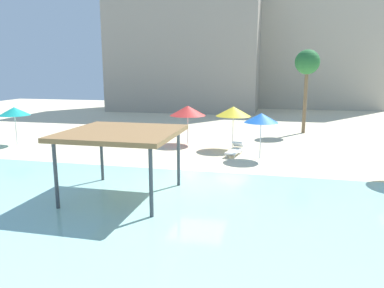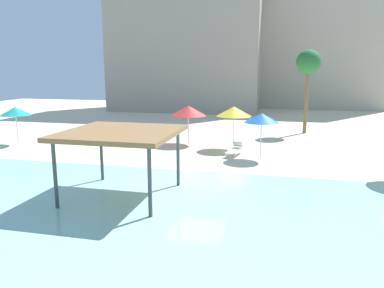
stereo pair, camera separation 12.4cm
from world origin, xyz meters
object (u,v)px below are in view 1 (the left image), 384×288
at_px(beach_umbrella_teal_0, 14,111).
at_px(lounge_chair_1, 235,149).
at_px(beach_umbrella_blue_5, 261,118).
at_px(palm_tree_0, 307,64).
at_px(shade_pavilion, 122,135).
at_px(beach_umbrella_yellow_3, 233,111).
at_px(beach_umbrella_red_4, 188,111).

distance_m(beach_umbrella_teal_0, lounge_chair_1, 14.91).
xyz_separation_m(beach_umbrella_blue_5, palm_tree_0, (2.98, 9.49, 3.06)).
relative_size(shade_pavilion, beach_umbrella_yellow_3, 1.59).
bearing_deg(shade_pavilion, beach_umbrella_teal_0, 144.02).
xyz_separation_m(shade_pavilion, beach_umbrella_yellow_3, (3.17, 10.15, -0.12)).
bearing_deg(beach_umbrella_teal_0, beach_umbrella_blue_5, -1.27).
bearing_deg(lounge_chair_1, beach_umbrella_yellow_3, -158.17).
distance_m(shade_pavilion, beach_umbrella_red_4, 11.04).
bearing_deg(shade_pavilion, beach_umbrella_red_4, 90.06).
relative_size(beach_umbrella_teal_0, palm_tree_0, 0.39).
distance_m(beach_umbrella_red_4, lounge_chair_1, 4.86).
height_order(beach_umbrella_teal_0, beach_umbrella_yellow_3, beach_umbrella_yellow_3).
bearing_deg(beach_umbrella_yellow_3, lounge_chair_1, -78.91).
relative_size(beach_umbrella_teal_0, beach_umbrella_blue_5, 0.98).
xyz_separation_m(beach_umbrella_blue_5, lounge_chair_1, (-1.49, 0.52, -2.00)).
bearing_deg(beach_umbrella_red_4, palm_tree_0, 38.01).
height_order(shade_pavilion, lounge_chair_1, shade_pavilion).
bearing_deg(lounge_chair_1, palm_tree_0, 164.22).
xyz_separation_m(beach_umbrella_teal_0, palm_tree_0, (19.26, 9.13, 3.14)).
height_order(beach_umbrella_yellow_3, beach_umbrella_blue_5, beach_umbrella_yellow_3).
bearing_deg(shade_pavilion, beach_umbrella_blue_5, 57.29).
bearing_deg(beach_umbrella_red_4, shade_pavilion, -89.94).
xyz_separation_m(shade_pavilion, lounge_chair_1, (3.53, 8.34, -2.19)).
height_order(beach_umbrella_yellow_3, lounge_chair_1, beach_umbrella_yellow_3).
bearing_deg(beach_umbrella_yellow_3, beach_umbrella_blue_5, -51.74).
bearing_deg(beach_umbrella_teal_0, palm_tree_0, 25.35).
bearing_deg(beach_umbrella_teal_0, beach_umbrella_yellow_3, 7.80).
distance_m(lounge_chair_1, palm_tree_0, 11.23).
relative_size(beach_umbrella_yellow_3, lounge_chair_1, 1.37).
bearing_deg(beach_umbrella_teal_0, beach_umbrella_red_4, 14.29).
distance_m(beach_umbrella_yellow_3, lounge_chair_1, 2.77).
xyz_separation_m(beach_umbrella_yellow_3, lounge_chair_1, (0.36, -1.81, -2.07)).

